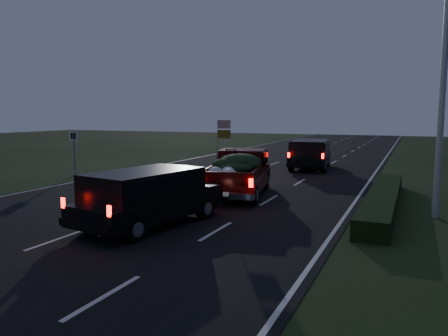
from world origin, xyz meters
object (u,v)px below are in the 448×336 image
Objects in this scene: light_pole at (445,48)px; pickup_truck at (239,170)px; lead_suv at (310,151)px; rear_suv at (147,192)px.

light_pole is 1.62× the size of pickup_truck.
lead_suv is (0.80, 9.90, 0.05)m from pickup_truck.
pickup_truck is 5.98m from rear_suv.
light_pole is 1.78× the size of rear_suv.
lead_suv is at bearing 120.95° from light_pole.
light_pole is 8.73m from pickup_truck.
lead_suv is at bearing 95.15° from rear_suv.
lead_suv is 1.03× the size of rear_suv.
pickup_truck is 9.93m from lead_suv.
rear_suv is at bearing -107.53° from pickup_truck.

